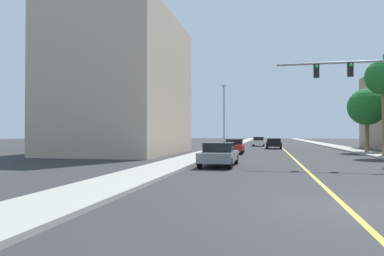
{
  "coord_description": "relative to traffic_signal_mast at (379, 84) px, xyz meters",
  "views": [
    {
      "loc": [
        -2.05,
        -9.8,
        1.96
      ],
      "look_at": [
        -8.9,
        21.52,
        2.49
      ],
      "focal_mm": 32.22,
      "sensor_mm": 36.0,
      "label": 1
    }
  ],
  "objects": [
    {
      "name": "palm_far",
      "position": [
        3.52,
        16.08,
        -0.2
      ],
      "size": [
        3.76,
        3.76,
        6.45
      ],
      "color": "brown",
      "rests_on": "sidewalk_right"
    },
    {
      "name": "car_red",
      "position": [
        -9.62,
        11.85,
        -4.15
      ],
      "size": [
        1.83,
        4.19,
        1.43
      ],
      "rotation": [
        0.0,
        0.0,
        3.16
      ],
      "color": "red",
      "rests_on": "ground"
    },
    {
      "name": "traffic_signal_mast",
      "position": [
        0.0,
        0.0,
        0.0
      ],
      "size": [
        8.39,
        0.36,
        6.57
      ],
      "color": "gray",
      "rests_on": "sidewalk_right"
    },
    {
      "name": "palm_mid",
      "position": [
        3.18,
        9.6,
        1.76
      ],
      "size": [
        3.05,
        3.05,
        8.14
      ],
      "color": "brown",
      "rests_on": "sidewalk_right"
    },
    {
      "name": "sidewalk_right",
      "position": [
        3.32,
        29.67,
        -4.81
      ],
      "size": [
        2.58,
        168.0,
        0.15
      ],
      "primitive_type": "cube",
      "color": "#9E9B93",
      "rests_on": "ground"
    },
    {
      "name": "street_lamp",
      "position": [
        -11.36,
        17.64,
        -0.56
      ],
      "size": [
        0.56,
        0.28,
        7.5
      ],
      "color": "gray",
      "rests_on": "sidewalk_left"
    },
    {
      "name": "lane_marking_center",
      "position": [
        -4.42,
        29.67,
        -4.88
      ],
      "size": [
        0.16,
        144.0,
        0.01
      ],
      "primitive_type": "cube",
      "color": "yellow",
      "rests_on": "ground"
    },
    {
      "name": "sidewalk_left",
      "position": [
        -12.15,
        29.67,
        -4.81
      ],
      "size": [
        2.58,
        168.0,
        0.15
      ],
      "primitive_type": "cube",
      "color": "#9E9B93",
      "rests_on": "ground"
    },
    {
      "name": "building_left_near",
      "position": [
        -20.42,
        9.88,
        1.81
      ],
      "size": [
        10.42,
        15.45,
        13.39
      ],
      "primitive_type": "cube",
      "color": "tan",
      "rests_on": "ground"
    },
    {
      "name": "car_white",
      "position": [
        -7.78,
        33.03,
        -4.15
      ],
      "size": [
        1.81,
        4.14,
        1.46
      ],
      "rotation": [
        0.0,
        0.0,
        -0.01
      ],
      "color": "white",
      "rests_on": "ground"
    },
    {
      "name": "car_black",
      "position": [
        -5.6,
        24.16,
        -4.17
      ],
      "size": [
        2.03,
        4.49,
        1.35
      ],
      "rotation": [
        0.0,
        0.0,
        -0.02
      ],
      "color": "black",
      "rests_on": "ground"
    },
    {
      "name": "ground",
      "position": [
        -4.42,
        29.67,
        -4.88
      ],
      "size": [
        192.0,
        192.0,
        0.0
      ],
      "primitive_type": "plane",
      "color": "#2D2D30"
    },
    {
      "name": "car_gray",
      "position": [
        -9.3,
        -1.47,
        -4.16
      ],
      "size": [
        1.99,
        4.45,
        1.42
      ],
      "rotation": [
        0.0,
        0.0,
        3.13
      ],
      "color": "slate",
      "rests_on": "ground"
    }
  ]
}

